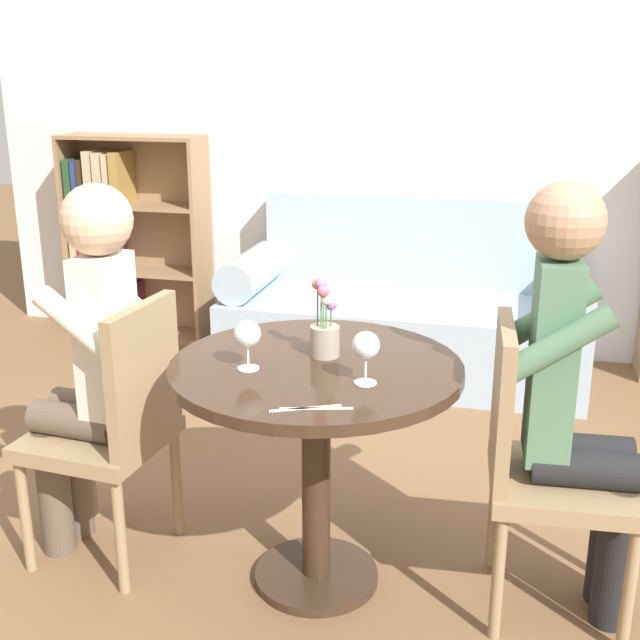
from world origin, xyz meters
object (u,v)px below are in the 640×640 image
person_left (89,361)px  couch (405,316)px  wine_glass_left (247,336)px  person_right (575,393)px  chair_left (116,422)px  wine_glass_right (366,347)px  flower_vase (325,330)px  chair_right (539,459)px  bookshelf_left (123,240)px

person_left → couch: bearing=164.5°
wine_glass_left → person_right: bearing=8.8°
chair_left → person_left: person_left is taller
wine_glass_right → flower_vase: size_ratio=0.62×
chair_right → wine_glass_left: 0.93m
bookshelf_left → chair_right: bookshelf_left is taller
chair_right → flower_vase: (-0.65, 0.03, 0.34)m
couch → person_left: person_left is taller
couch → flower_vase: (0.01, -1.89, 0.52)m
person_left → flower_vase: size_ratio=5.13×
person_left → flower_vase: 0.77m
couch → chair_left: bearing=-108.5°
chair_right → wine_glass_left: size_ratio=6.07×
bookshelf_left → wine_glass_left: size_ratio=8.22×
bookshelf_left → person_right: bearing=-40.7°
bookshelf_left → chair_left: 2.51m
person_left → person_right: bearing=97.5°
person_left → person_right: size_ratio=0.97×
chair_right → person_right: 0.23m
chair_right → wine_glass_right: wine_glass_right is taller
wine_glass_right → bookshelf_left: bearing=129.8°
chair_left → wine_glass_right: size_ratio=5.92×
person_right → wine_glass_left: size_ratio=8.82×
bookshelf_left → person_left: 2.46m
chair_left → flower_vase: 0.76m
chair_left → person_right: person_right is taller
chair_right → flower_vase: 0.74m
chair_left → person_left: (-0.08, 0.01, 0.20)m
chair_right → wine_glass_right: (-0.49, -0.16, 0.36)m
wine_glass_left → chair_right: bearing=9.0°
person_left → wine_glass_right: size_ratio=8.31×
bookshelf_left → chair_left: size_ratio=1.35×
bookshelf_left → wine_glass_right: bearing=-50.2°
person_left → wine_glass_right: person_left is taller
bookshelf_left → wine_glass_left: bookshelf_left is taller
person_right → wine_glass_left: 0.95m
chair_left → person_right: 1.43m
couch → chair_right: 2.04m
couch → person_right: bearing=-68.6°
couch → wine_glass_right: 2.16m
chair_right → wine_glass_right: bearing=104.4°
couch → person_right: size_ratio=1.44×
chair_right → person_left: size_ratio=0.71×
wine_glass_left → wine_glass_right: size_ratio=0.97×
wine_glass_right → flower_vase: 0.25m
person_left → wine_glass_left: size_ratio=8.53×
wine_glass_left → wine_glass_right: (0.35, -0.03, 0.00)m
couch → chair_left: size_ratio=2.10×
person_left → person_right: person_right is taller
person_right → wine_glass_left: (-0.93, -0.14, 0.14)m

